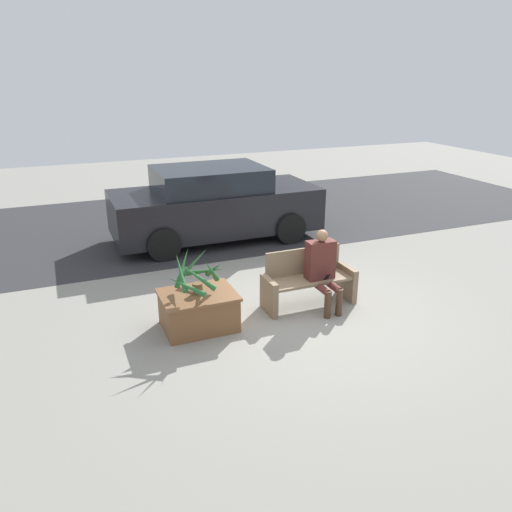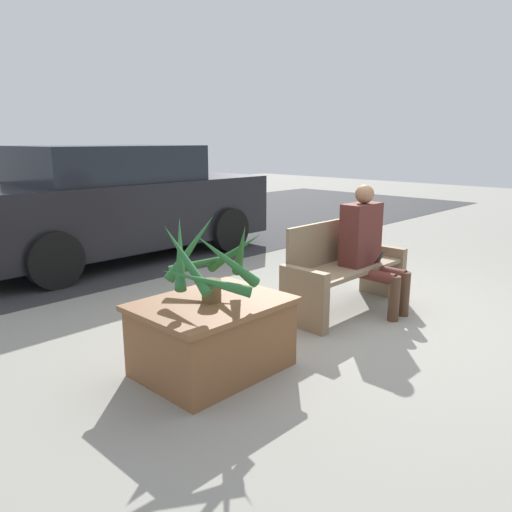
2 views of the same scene
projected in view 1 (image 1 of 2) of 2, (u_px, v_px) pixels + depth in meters
The scene contains 7 objects.
ground_plane at pixel (304, 313), 7.62m from camera, with size 30.00×30.00×0.00m, color gray.
road_surface at pixel (200, 219), 12.43m from camera, with size 20.00×6.00×0.01m, color #2D2D30.
bench at pixel (308, 280), 7.79m from camera, with size 1.46×0.51×0.88m.
person_seated at pixel (323, 266), 7.60m from camera, with size 0.44×0.61×1.24m.
planter_box at pixel (199, 309), 7.10m from camera, with size 1.05×0.81×0.53m.
potted_plant at pixel (196, 274), 6.92m from camera, with size 0.89×0.89×0.61m.
parked_car at pixel (215, 204), 10.72m from camera, with size 4.38×1.98×1.59m.
Camera 1 is at (-3.28, -6.04, 3.48)m, focal length 35.00 mm.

